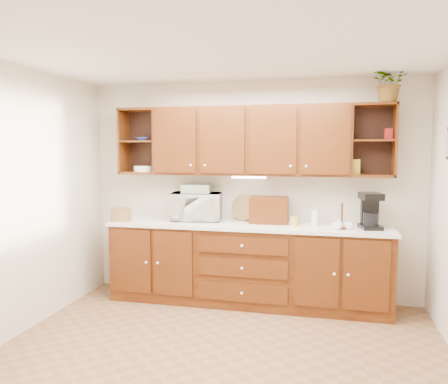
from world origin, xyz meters
The scene contains 24 objects.
floor centered at (0.00, 0.00, 0.00)m, with size 4.00×4.00×0.00m, color brown.
ceiling centered at (0.00, 0.00, 2.60)m, with size 4.00×4.00×0.00m, color white.
back_wall centered at (0.00, 1.75, 1.30)m, with size 4.00×4.00×0.00m, color beige.
left_wall centered at (-2.00, 0.00, 1.30)m, with size 3.50×3.50×0.00m, color beige.
base_cabinets centered at (0.00, 1.45, 0.45)m, with size 3.20×0.60×0.90m, color #351206.
countertop centered at (0.00, 1.44, 0.92)m, with size 3.24×0.64×0.04m, color white.
upper_cabinets centered at (0.01, 1.59, 1.89)m, with size 3.20×0.33×0.80m.
undercabinet_light centered at (0.00, 1.53, 1.47)m, with size 0.40×0.05×0.03m, color white.
wicker_basket centered at (-1.52, 1.32, 1.01)m, with size 0.24×0.24×0.15m, color olive.
microwave centered at (-0.65, 1.57, 1.11)m, with size 0.60×0.41×0.33m, color beige.
towel_stack centered at (-0.65, 1.57, 1.32)m, with size 0.34×0.25×0.10m, color #BEC05A.
wine_bottle centered at (-0.57, 1.52, 1.10)m, with size 0.07×0.07×0.31m, color black.
woven_tray centered at (-0.08, 1.66, 0.95)m, with size 0.31×0.31×0.02m, color olive.
bread_box centered at (0.24, 1.55, 1.09)m, with size 0.44×0.27×0.31m, color #351206.
mug_tree centered at (1.05, 1.36, 0.98)m, with size 0.23×0.24×0.28m.
canister_red centered at (0.38, 1.50, 1.02)m, with size 0.10×0.10×0.16m, color maroon.
canister_white centered at (0.76, 1.52, 1.03)m, with size 0.08×0.08×0.18m, color white.
canister_yellow centered at (0.54, 1.43, 0.99)m, with size 0.10×0.10×0.11m, color gold.
coffee_maker centered at (1.35, 1.45, 1.13)m, with size 0.26×0.31×0.39m.
bowl_stack centered at (-1.34, 1.58, 1.92)m, with size 0.17×0.17×0.04m, color navy.
plate_stack centered at (-1.32, 1.56, 1.56)m, with size 0.23×0.23×0.07m, color white.
pantry_box_yellow centered at (1.19, 1.57, 1.60)m, with size 0.09×0.07×0.16m, color gold.
pantry_box_red centered at (1.52, 1.57, 1.96)m, with size 0.08×0.07×0.12m, color maroon.
potted_plant centered at (1.51, 1.52, 2.50)m, with size 0.37×0.32×0.41m, color #999999.
Camera 1 is at (0.87, -3.46, 1.79)m, focal length 35.00 mm.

